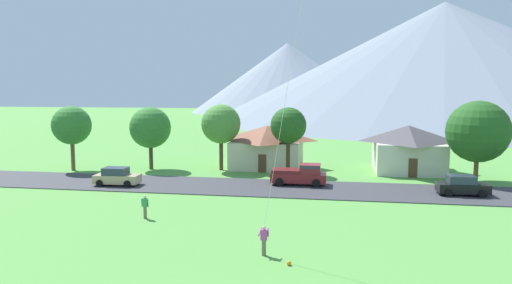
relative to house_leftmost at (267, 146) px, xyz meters
name	(u,v)px	position (x,y,z in m)	size (l,w,h in m)	color
road_strip	(276,188)	(2.50, -11.90, -2.48)	(160.00, 7.80, 0.08)	#38383D
mountain_east_ridge	(287,78)	(-11.21, 132.23, 11.00)	(75.44, 75.44, 27.04)	gray
mountain_far_west_ridge	(443,62)	(38.34, 91.23, 14.48)	(134.61, 134.61, 34.00)	gray
house_leftmost	(267,146)	(0.00, 0.00, 0.00)	(8.51, 8.37, 4.87)	beige
house_left_center	(408,148)	(15.84, -0.37, 0.13)	(7.75, 8.27, 5.13)	beige
tree_near_left	(288,126)	(2.83, -3.81, 2.67)	(3.91, 3.91, 7.18)	#4C3823
tree_left_of_center	(221,124)	(-4.84, -3.04, 2.69)	(4.42, 4.42, 7.45)	#4C3823
tree_center	(478,132)	(21.61, -5.55, 2.47)	(6.05, 6.05, 8.03)	brown
tree_right_of_center	(150,128)	(-12.86, -3.91, 2.24)	(4.66, 4.66, 7.12)	#4C3823
tree_near_right	(72,125)	(-21.24, -6.09, 2.55)	(4.31, 4.31, 7.26)	brown
parked_car_black_west_end	(462,186)	(18.69, -12.18, -1.66)	(4.25, 2.18, 1.68)	black
parked_car_tan_mid_west	(117,177)	(-12.48, -13.26, -1.66)	(4.28, 2.23, 1.68)	tan
pickup_truck_maroon_west_side	(300,174)	(4.62, -10.16, -1.47)	(5.20, 2.33, 1.99)	maroon
watcher_person	(145,206)	(-5.35, -23.49, -1.65)	(0.56, 0.24, 1.68)	#70604C
soccer_ball	(289,263)	(5.59, -30.67, -2.40)	(0.24, 0.24, 0.24)	orange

